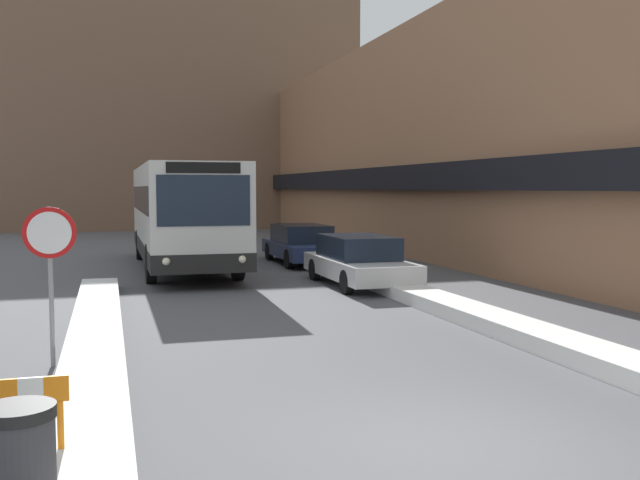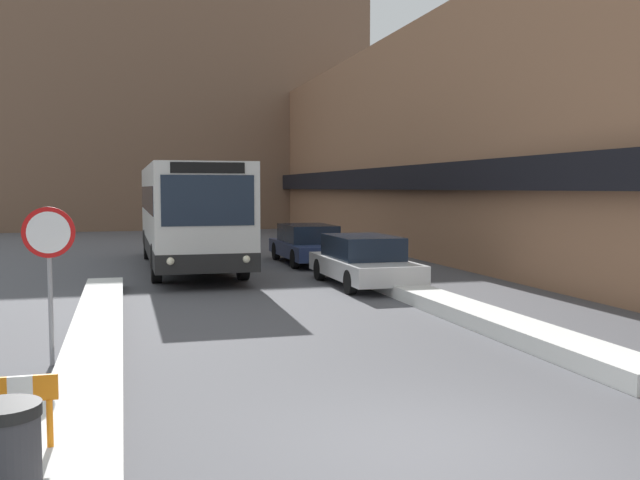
# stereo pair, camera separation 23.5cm
# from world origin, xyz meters

# --- Properties ---
(ground_plane) EXTENTS (160.00, 160.00, 0.00)m
(ground_plane) POSITION_xyz_m (0.00, 0.00, 0.00)
(ground_plane) COLOR #515156
(building_row_right) EXTENTS (5.50, 60.00, 8.90)m
(building_row_right) POSITION_xyz_m (9.97, 24.00, 4.44)
(building_row_right) COLOR #996B4C
(building_row_right) RESTS_ON ground_plane
(building_backdrop_far) EXTENTS (26.00, 8.00, 15.61)m
(building_backdrop_far) POSITION_xyz_m (0.00, 43.23, 7.81)
(building_backdrop_far) COLOR brown
(building_backdrop_far) RESTS_ON ground_plane
(snow_bank_left) EXTENTS (0.90, 17.34, 0.25)m
(snow_bank_left) POSITION_xyz_m (-3.60, 4.80, 0.13)
(snow_bank_left) COLOR silver
(snow_bank_left) RESTS_ON ground_plane
(snow_bank_right) EXTENTS (0.90, 10.43, 0.30)m
(snow_bank_right) POSITION_xyz_m (3.60, 6.30, 0.15)
(snow_bank_right) COLOR silver
(snow_bank_right) RESTS_ON ground_plane
(city_bus) EXTENTS (2.73, 11.43, 3.36)m
(city_bus) POSITION_xyz_m (-1.01, 17.48, 1.83)
(city_bus) COLOR silver
(city_bus) RESTS_ON ground_plane
(parked_car_front) EXTENTS (1.90, 4.69, 1.36)m
(parked_car_front) POSITION_xyz_m (3.20, 11.94, 0.69)
(parked_car_front) COLOR silver
(parked_car_front) RESTS_ON ground_plane
(parked_car_back) EXTENTS (1.91, 4.84, 1.37)m
(parked_car_back) POSITION_xyz_m (3.20, 17.94, 0.70)
(parked_car_back) COLOR navy
(parked_car_back) RESTS_ON ground_plane
(stop_sign) EXTENTS (0.76, 0.08, 2.39)m
(stop_sign) POSITION_xyz_m (-4.18, 4.83, 1.73)
(stop_sign) COLOR gray
(stop_sign) RESTS_ON ground_plane
(trash_bin) EXTENTS (0.59, 0.59, 0.95)m
(trash_bin) POSITION_xyz_m (-4.06, -0.39, 0.48)
(trash_bin) COLOR #38383D
(trash_bin) RESTS_ON ground_plane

